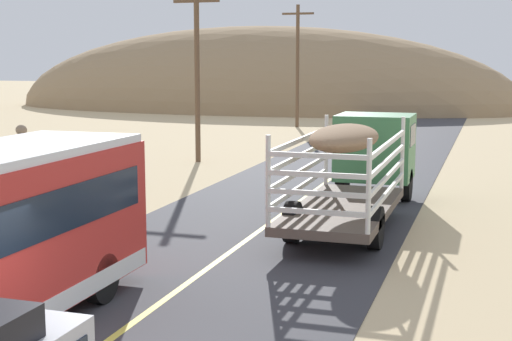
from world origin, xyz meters
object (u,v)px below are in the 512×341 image
at_px(power_pole_mid, 197,70).
at_px(power_pole_far, 298,62).
at_px(livestock_truck, 364,156).
at_px(boulder_mid_field, 21,130).

xyz_separation_m(power_pole_mid, power_pole_far, (0.00, 18.07, 0.20)).
height_order(livestock_truck, power_pole_far, power_pole_far).
bearing_deg(boulder_mid_field, power_pole_far, 34.95).
relative_size(livestock_truck, boulder_mid_field, 13.16).
bearing_deg(power_pole_mid, power_pole_far, 90.00).
relative_size(power_pole_mid, power_pole_far, 0.95).
xyz_separation_m(livestock_truck, power_pole_mid, (-9.25, 8.92, 2.47)).
height_order(livestock_truck, boulder_mid_field, livestock_truck).
distance_m(power_pole_far, boulder_mid_field, 18.73).
distance_m(livestock_truck, power_pole_mid, 13.09).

